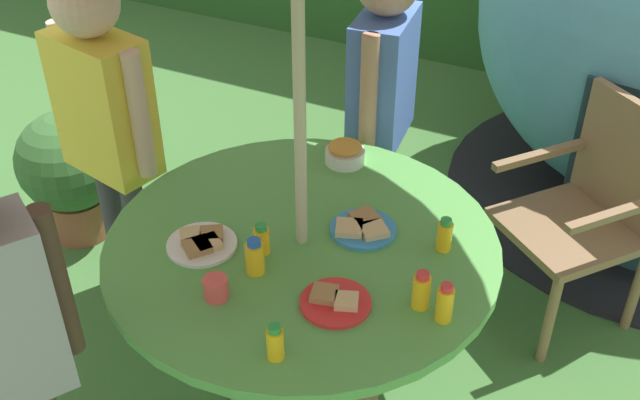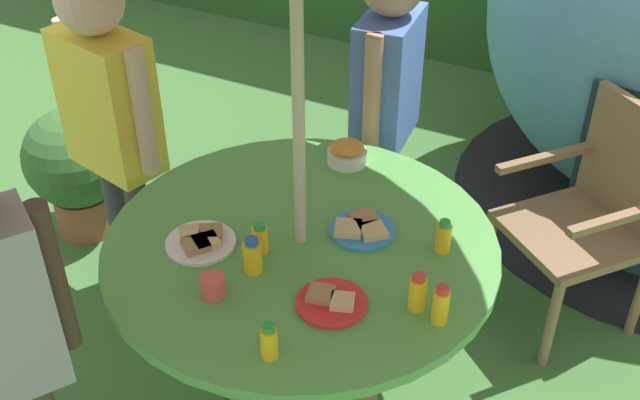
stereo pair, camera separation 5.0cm
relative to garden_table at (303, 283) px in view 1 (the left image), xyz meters
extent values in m
cube|color=#3D6B33|center=(0.00, 0.00, -0.57)|extent=(10.00, 10.00, 0.02)
cylinder|color=tan|center=(0.00, 0.00, -0.54)|extent=(0.54, 0.54, 0.03)
cylinder|color=tan|center=(0.00, 0.00, -0.21)|extent=(0.16, 0.16, 0.70)
cylinder|color=#519E47|center=(0.00, 0.00, 0.16)|extent=(1.23, 1.23, 0.03)
cylinder|color=#B7AD8C|center=(0.00, 0.00, 0.57)|extent=(0.04, 0.04, 2.25)
cylinder|color=brown|center=(0.41, 0.83, -0.36)|extent=(0.04, 0.04, 0.40)
cylinder|color=brown|center=(0.73, 0.57, -0.36)|extent=(0.04, 0.04, 0.40)
cylinder|color=brown|center=(0.68, 1.16, -0.36)|extent=(0.04, 0.04, 0.40)
cylinder|color=brown|center=(1.00, 0.89, -0.36)|extent=(0.04, 0.04, 0.40)
cube|color=brown|center=(0.70, 0.86, -0.14)|extent=(0.65, 0.65, 0.04)
cube|color=brown|center=(0.84, 1.02, 0.12)|extent=(0.38, 0.32, 0.48)
cube|color=brown|center=(0.54, 0.99, 0.08)|extent=(0.32, 0.38, 0.03)
cube|color=brown|center=(0.87, 0.73, 0.08)|extent=(0.32, 0.38, 0.03)
cube|color=#1A313A|center=(0.90, 1.17, -0.06)|extent=(0.56, 0.10, 0.81)
cylinder|color=brown|center=(-1.39, 0.42, -0.46)|extent=(0.27, 0.27, 0.20)
sphere|color=#33602D|center=(-1.39, 0.42, -0.17)|extent=(0.46, 0.46, 0.46)
cylinder|color=#3F3F47|center=(-0.11, 0.97, -0.25)|extent=(0.08, 0.08, 0.61)
cylinder|color=#3F3F47|center=(-0.09, 0.82, -0.25)|extent=(0.08, 0.08, 0.61)
cube|color=#4C72C6|center=(-0.10, 0.89, 0.31)|extent=(0.23, 0.37, 0.52)
cylinder|color=tan|center=(-0.12, 1.09, 0.34)|extent=(0.07, 0.07, 0.47)
cylinder|color=tan|center=(-0.08, 0.70, 0.34)|extent=(0.07, 0.07, 0.47)
cylinder|color=#3F3F47|center=(-0.98, 0.22, -0.24)|extent=(0.09, 0.09, 0.63)
cylinder|color=#3F3F47|center=(-0.83, 0.19, -0.24)|extent=(0.09, 0.09, 0.63)
cube|color=yellow|center=(-0.91, 0.20, 0.34)|extent=(0.40, 0.27, 0.53)
cylinder|color=#D8B293|center=(-1.10, 0.25, 0.36)|extent=(0.07, 0.07, 0.48)
cylinder|color=#D8B293|center=(-0.71, 0.16, 0.36)|extent=(0.07, 0.07, 0.48)
sphere|color=#D8B293|center=(-0.91, 0.20, 0.72)|extent=(0.24, 0.24, 0.24)
cylinder|color=#4C3828|center=(-0.39, -0.62, 0.35)|extent=(0.07, 0.07, 0.47)
cylinder|color=white|center=(-0.07, 0.47, 0.20)|extent=(0.14, 0.14, 0.05)
ellipsoid|color=gold|center=(-0.07, 0.47, 0.24)|extent=(0.12, 0.12, 0.04)
cylinder|color=white|center=(-0.26, -0.16, 0.18)|extent=(0.22, 0.22, 0.01)
cube|color=tan|center=(-0.24, -0.16, 0.20)|extent=(0.10, 0.10, 0.02)
cube|color=#9E7547|center=(-0.25, -0.12, 0.20)|extent=(0.10, 0.10, 0.02)
cube|color=tan|center=(-0.31, -0.15, 0.20)|extent=(0.09, 0.09, 0.02)
cube|color=#9E7547|center=(-0.26, -0.19, 0.20)|extent=(0.11, 0.11, 0.02)
cylinder|color=red|center=(0.22, -0.21, 0.18)|extent=(0.20, 0.20, 0.01)
cube|color=tan|center=(0.25, -0.21, 0.20)|extent=(0.08, 0.08, 0.02)
cube|color=#9E7547|center=(0.18, -0.21, 0.20)|extent=(0.09, 0.09, 0.02)
cylinder|color=#338CD8|center=(0.15, 0.13, 0.18)|extent=(0.21, 0.21, 0.01)
cube|color=tan|center=(0.19, 0.12, 0.20)|extent=(0.11, 0.11, 0.02)
cube|color=#9E7547|center=(0.14, 0.17, 0.20)|extent=(0.11, 0.11, 0.02)
cube|color=tan|center=(0.12, 0.10, 0.20)|extent=(0.11, 0.11, 0.02)
cylinder|color=yellow|center=(0.16, -0.46, 0.22)|extent=(0.05, 0.05, 0.09)
cylinder|color=green|center=(0.16, -0.46, 0.28)|extent=(0.03, 0.03, 0.02)
cylinder|color=yellow|center=(0.43, -0.12, 0.23)|extent=(0.05, 0.05, 0.10)
cylinder|color=red|center=(0.43, -0.12, 0.29)|extent=(0.04, 0.04, 0.02)
cylinder|color=yellow|center=(-0.08, -0.10, 0.22)|extent=(0.05, 0.05, 0.09)
cylinder|color=green|center=(-0.08, -0.10, 0.27)|extent=(0.04, 0.04, 0.02)
cylinder|color=yellow|center=(0.41, 0.15, 0.22)|extent=(0.05, 0.05, 0.09)
cylinder|color=green|center=(0.41, 0.15, 0.28)|extent=(0.03, 0.03, 0.02)
cylinder|color=yellow|center=(0.51, -0.14, 0.23)|extent=(0.05, 0.05, 0.11)
cylinder|color=red|center=(0.51, -0.14, 0.29)|extent=(0.03, 0.03, 0.02)
cylinder|color=yellow|center=(-0.06, -0.19, 0.23)|extent=(0.06, 0.06, 0.10)
cylinder|color=blue|center=(-0.06, -0.19, 0.28)|extent=(0.04, 0.04, 0.02)
cylinder|color=#E04C47|center=(-0.10, -0.34, 0.21)|extent=(0.07, 0.07, 0.07)
camera|label=1|loc=(0.87, -1.64, 1.65)|focal=42.81mm
camera|label=2|loc=(0.91, -1.62, 1.65)|focal=42.81mm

